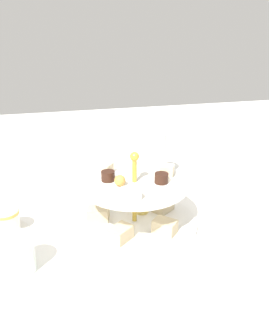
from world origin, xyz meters
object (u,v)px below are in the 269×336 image
at_px(tiered_serving_stand, 134,206).
at_px(water_glass_tall_right, 155,156).
at_px(teacup_with_saucer, 6,222).
at_px(water_glass_short_left, 17,254).
at_px(butter_knife_right, 48,186).

relative_size(tiered_serving_stand, water_glass_tall_right, 2.06).
height_order(tiered_serving_stand, teacup_with_saucer, tiered_serving_stand).
xyz_separation_m(tiered_serving_stand, teacup_with_saucer, (0.04, 0.28, -0.02)).
height_order(tiered_serving_stand, water_glass_short_left, tiered_serving_stand).
bearing_deg(teacup_with_saucer, butter_knife_right, -23.14).
bearing_deg(teacup_with_saucer, water_glass_tall_right, -63.80).
xyz_separation_m(water_glass_tall_right, butter_knife_right, (0.02, 0.31, -0.07)).
bearing_deg(water_glass_short_left, water_glass_tall_right, -47.28).
xyz_separation_m(water_glass_tall_right, teacup_with_saucer, (-0.20, 0.40, -0.04)).
relative_size(water_glass_tall_right, butter_knife_right, 0.81).
distance_m(water_glass_short_left, teacup_with_saucer, 0.15).
bearing_deg(tiered_serving_stand, butter_knife_right, 35.82).
bearing_deg(water_glass_tall_right, tiered_serving_stand, 152.74).
bearing_deg(butter_knife_right, teacup_with_saucer, 38.92).
height_order(water_glass_tall_right, teacup_with_saucer, water_glass_tall_right).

